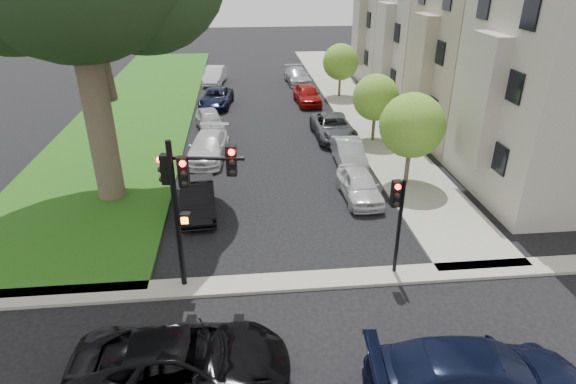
{
  "coord_description": "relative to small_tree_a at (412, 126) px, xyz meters",
  "views": [
    {
      "loc": [
        -1.66,
        -11.3,
        9.99
      ],
      "look_at": [
        0.0,
        5.0,
        2.0
      ],
      "focal_mm": 30.0,
      "sensor_mm": 36.0,
      "label": 1
    }
  ],
  "objects": [
    {
      "name": "car_cross_near",
      "position": [
        -9.61,
        -11.33,
        -2.26
      ],
      "size": [
        5.52,
        2.57,
        1.53
      ],
      "primitive_type": "imported",
      "rotation": [
        0.0,
        0.0,
        1.57
      ],
      "color": "black",
      "rests_on": "ground"
    },
    {
      "name": "house_c",
      "position": [
        6.25,
        13.7,
        3.91
      ],
      "size": [
        7.7,
        7.55,
        15.97
      ],
      "color": "gray",
      "rests_on": "ground"
    },
    {
      "name": "traffic_signal_secondary",
      "position": [
        -2.87,
        -7.1,
        -0.5
      ],
      "size": [
        0.46,
        0.37,
        3.62
      ],
      "color": "black",
      "rests_on": "ground"
    },
    {
      "name": "car_parked_1",
      "position": [
        -2.21,
        2.88,
        -2.37
      ],
      "size": [
        1.46,
        3.97,
        1.3
      ],
      "primitive_type": "imported",
      "rotation": [
        0.0,
        0.0,
        -0.02
      ],
      "color": "#999BA0",
      "rests_on": "ground"
    },
    {
      "name": "sidewalk_right",
      "position": [
        0.55,
        14.7,
        -2.96
      ],
      "size": [
        3.5,
        44.0,
        0.12
      ],
      "primitive_type": "cube",
      "color": "gray",
      "rests_on": "ground"
    },
    {
      "name": "car_parked_2",
      "position": [
        -2.25,
        7.16,
        -2.34
      ],
      "size": [
        2.37,
        4.94,
        1.36
      ],
      "primitive_type": "imported",
      "rotation": [
        0.0,
        0.0,
        0.02
      ],
      "color": "#3F4247",
      "rests_on": "ground"
    },
    {
      "name": "car_parked_7",
      "position": [
        -9.84,
        9.43,
        -2.36
      ],
      "size": [
        2.29,
        4.11,
        1.32
      ],
      "primitive_type": "imported",
      "rotation": [
        0.0,
        0.0,
        0.2
      ],
      "color": "#999BA0",
      "rests_on": "ground"
    },
    {
      "name": "car_parked_0",
      "position": [
        -2.6,
        -1.17,
        -2.36
      ],
      "size": [
        1.65,
        3.9,
        1.32
      ],
      "primitive_type": "imported",
      "rotation": [
        0.0,
        0.0,
        0.02
      ],
      "color": "silver",
      "rests_on": "ground"
    },
    {
      "name": "small_tree_c",
      "position": [
        0.0,
        16.51,
        -0.26
      ],
      "size": [
        2.77,
        2.77,
        4.15
      ],
      "color": "brown",
      "rests_on": "ground"
    },
    {
      "name": "grass_strip",
      "position": [
        -15.2,
        14.7,
        -2.96
      ],
      "size": [
        8.0,
        44.0,
        0.12
      ],
      "primitive_type": "cube",
      "color": "#1A5B10",
      "rests_on": "ground"
    },
    {
      "name": "small_tree_a",
      "position": [
        0.0,
        0.0,
        0.0
      ],
      "size": [
        3.03,
        3.03,
        4.54
      ],
      "color": "brown",
      "rests_on": "ground"
    },
    {
      "name": "house_b",
      "position": [
        6.25,
        6.2,
        3.91
      ],
      "size": [
        7.7,
        7.55,
        15.97
      ],
      "color": "gray",
      "rests_on": "ground"
    },
    {
      "name": "small_tree_b",
      "position": [
        0.0,
        6.22,
        -0.33
      ],
      "size": [
        2.7,
        2.7,
        4.05
      ],
      "color": "brown",
      "rests_on": "ground"
    },
    {
      "name": "car_parked_9",
      "position": [
        -9.97,
        22.34,
        -2.31
      ],
      "size": [
        2.09,
        4.51,
        1.43
      ],
      "primitive_type": "imported",
      "rotation": [
        0.0,
        0.0,
        -0.14
      ],
      "color": "silver",
      "rests_on": "ground"
    },
    {
      "name": "car_parked_3",
      "position": [
        -2.79,
        14.92,
        -2.3
      ],
      "size": [
        1.94,
        4.3,
        1.43
      ],
      "primitive_type": "imported",
      "rotation": [
        0.0,
        0.0,
        0.06
      ],
      "color": "maroon",
      "rests_on": "ground"
    },
    {
      "name": "car_parked_4",
      "position": [
        -2.74,
        21.51,
        -2.36
      ],
      "size": [
        2.18,
        4.7,
        1.33
      ],
      "primitive_type": "imported",
      "rotation": [
        0.0,
        0.0,
        0.07
      ],
      "color": "#999BA0",
      "rests_on": "ground"
    },
    {
      "name": "car_cross_far",
      "position": [
        -2.37,
        -12.6,
        -2.22
      ],
      "size": [
        5.71,
        2.73,
        1.61
      ],
      "primitive_type": "imported",
      "rotation": [
        0.0,
        0.0,
        1.48
      ],
      "color": "black",
      "rests_on": "ground"
    },
    {
      "name": "car_parked_6",
      "position": [
        -9.71,
        4.44,
        -2.33
      ],
      "size": [
        2.55,
        4.98,
        1.38
      ],
      "primitive_type": "imported",
      "rotation": [
        0.0,
        0.0,
        -0.13
      ],
      "color": "silver",
      "rests_on": "ground"
    },
    {
      "name": "ground",
      "position": [
        -6.2,
        -9.3,
        -3.02
      ],
      "size": [
        140.0,
        140.0,
        0.0
      ],
      "primitive_type": "plane",
      "color": "black",
      "rests_on": "ground"
    },
    {
      "name": "sidewalk_cross",
      "position": [
        -6.2,
        -7.3,
        -2.96
      ],
      "size": [
        60.0,
        1.0,
        0.12
      ],
      "primitive_type": "cube",
      "color": "gray",
      "rests_on": "ground"
    },
    {
      "name": "traffic_signal_main",
      "position": [
        -9.59,
        -7.06,
        0.57
      ],
      "size": [
        2.55,
        0.67,
        5.21
      ],
      "color": "black",
      "rests_on": "ground"
    },
    {
      "name": "car_parked_8",
      "position": [
        -9.62,
        14.92,
        -2.38
      ],
      "size": [
        2.7,
        4.85,
        1.28
      ],
      "primitive_type": "imported",
      "rotation": [
        0.0,
        0.0,
        -0.13
      ],
      "color": "black",
      "rests_on": "ground"
    },
    {
      "name": "car_parked_5",
      "position": [
        -9.85,
        -1.82,
        -2.35
      ],
      "size": [
        1.74,
        4.17,
        1.34
      ],
      "primitive_type": "imported",
      "rotation": [
        0.0,
        0.0,
        0.08
      ],
      "color": "black",
      "rests_on": "ground"
    }
  ]
}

